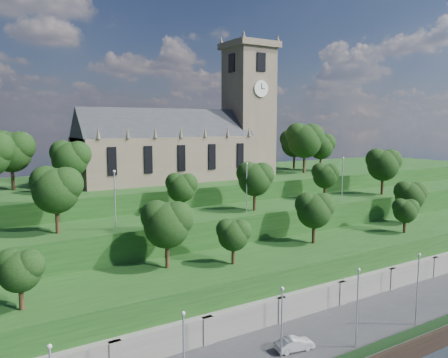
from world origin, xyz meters
TOP-DOWN VIEW (x-y plane):
  - promenade at (0.00, 6.00)m, footprint 160.00×12.00m
  - fence at (0.00, 0.60)m, footprint 160.00×0.10m
  - retaining_wall at (0.00, 11.97)m, footprint 160.00×2.10m
  - embankment_lower at (0.00, 18.00)m, footprint 160.00×12.00m
  - embankment_upper at (0.00, 29.00)m, footprint 160.00×10.00m
  - hilltop at (0.00, 50.00)m, footprint 160.00×32.00m
  - church at (0.79, 45.98)m, footprint 38.60×12.35m
  - trees_lower at (1.43, 18.74)m, footprint 67.57×8.74m
  - trees_upper at (4.51, 27.85)m, footprint 64.66×8.02m
  - trees_hilltop at (1.42, 44.33)m, footprint 71.69×15.66m
  - lamp_posts_promenade at (-2.00, 2.50)m, footprint 60.36×0.36m
  - lamp_posts_upper at (0.00, 26.00)m, footprint 40.36×0.36m
  - car_middle at (-7.93, 5.37)m, footprint 4.34×2.15m

SIDE VIEW (x-z plane):
  - promenade at x=0.00m, z-range 0.00..2.00m
  - retaining_wall at x=0.00m, z-range 0.00..5.00m
  - fence at x=0.00m, z-range 2.00..3.20m
  - car_middle at x=-7.93m, z-range 2.00..3.37m
  - embankment_lower at x=0.00m, z-range 0.00..8.00m
  - embankment_upper at x=0.00m, z-range 0.00..12.00m
  - lamp_posts_promenade at x=-2.00m, z-range 2.62..11.24m
  - hilltop at x=0.00m, z-range 0.00..15.00m
  - trees_lower at x=1.43m, z-range 8.76..17.04m
  - lamp_posts_upper at x=0.00m, z-range 12.60..20.23m
  - trees_upper at x=4.51m, z-range 12.97..21.71m
  - trees_hilltop at x=1.42m, z-range 16.08..26.62m
  - church at x=0.79m, z-range 8.72..36.32m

